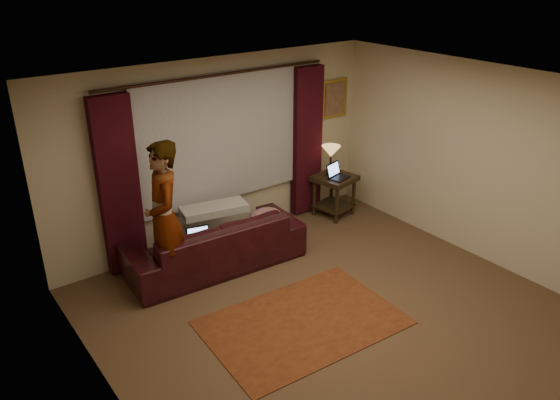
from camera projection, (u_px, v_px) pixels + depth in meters
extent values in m
cube|color=brown|center=(335.00, 316.00, 6.29)|extent=(5.00, 5.00, 0.01)
cube|color=silver|center=(346.00, 91.00, 5.22)|extent=(5.00, 5.00, 0.02)
cube|color=#C2B799|center=(218.00, 152.00, 7.58)|extent=(5.00, 0.02, 2.60)
cube|color=#C2B799|center=(110.00, 294.00, 4.39)|extent=(0.02, 5.00, 2.60)
cube|color=#C2B799|center=(482.00, 164.00, 7.12)|extent=(0.02, 5.00, 2.60)
cube|color=#A4A5AD|center=(220.00, 139.00, 7.46)|extent=(2.50, 0.05, 1.80)
cube|color=#320812|center=(119.00, 187.00, 6.73)|extent=(0.50, 0.14, 2.30)
cube|color=#320812|center=(307.00, 142.00, 8.37)|extent=(0.50, 0.14, 2.30)
cylinder|color=black|center=(219.00, 75.00, 7.06)|extent=(0.04, 0.04, 3.40)
cube|color=gold|center=(334.00, 98.00, 8.52)|extent=(0.50, 0.04, 0.60)
imported|color=black|center=(214.00, 234.00, 7.11)|extent=(2.41, 1.17, 0.95)
cube|color=#9F9D98|center=(213.00, 192.00, 7.17)|extent=(0.93, 0.52, 0.10)
ellipsoid|color=#7E525A|center=(265.00, 217.00, 7.36)|extent=(0.50, 0.41, 0.19)
cube|color=#612E17|center=(303.00, 322.00, 6.15)|extent=(2.25, 1.57, 0.01)
cube|color=black|center=(334.00, 195.00, 8.61)|extent=(0.67, 0.67, 0.66)
imported|color=#9F9D98|center=(164.00, 219.00, 6.44)|extent=(0.68, 0.68, 1.90)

